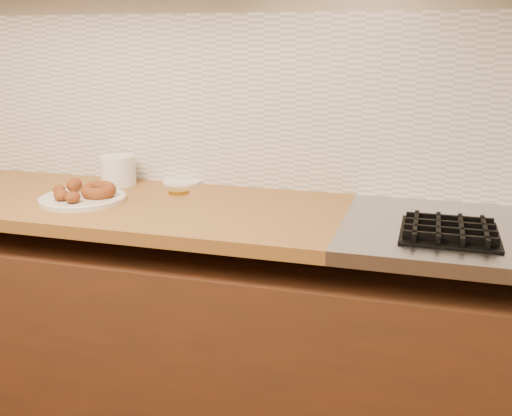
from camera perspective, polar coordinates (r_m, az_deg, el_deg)
The scene contains 11 objects.
wall_back at distance 2.16m, azimuth -3.54°, elevation 14.05°, with size 4.00×0.02×2.70m, color tan.
base_cabinet at distance 2.13m, azimuth -6.00°, elevation -13.12°, with size 3.60×0.60×0.77m, color #512713.
butcher_block at distance 2.27m, azimuth -21.74°, elevation 1.03°, with size 2.30×0.62×0.04m, color #976121.
backsplash at distance 2.16m, azimuth -3.58°, elevation 10.05°, with size 3.60×0.02×0.60m, color silver.
donut_plate at distance 2.05m, azimuth -16.17°, elevation 0.84°, with size 0.28×0.28×0.02m, color beige.
ring_donut at distance 2.03m, azimuth -14.78°, elevation 1.64°, with size 0.12×0.12×0.04m, color brown.
fried_dough_chunks at distance 2.05m, azimuth -17.45°, elevation 1.55°, with size 0.16×0.18×0.05m.
plastic_tub at distance 2.25m, azimuth -13.01°, elevation 3.54°, with size 0.13×0.13×0.11m, color white.
tub_lid at distance 2.24m, azimuth -7.04°, elevation 2.51°, with size 0.14×0.14×0.01m, color silver.
brass_jar_lid at distance 2.09m, azimuth -7.38°, elevation 1.57°, with size 0.07×0.07×0.01m, color #AA8223.
wooden_utensil at distance 2.21m, azimuth -15.89°, elevation 1.89°, with size 0.16×0.02×0.01m, color olive.
Camera 1 is at (0.73, -0.03, 1.41)m, focal length 42.00 mm.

